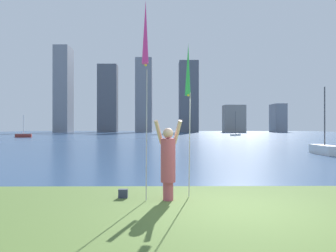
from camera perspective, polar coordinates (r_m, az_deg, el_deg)
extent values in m
cube|color=navy|center=(68.00, 0.77, -1.71)|extent=(120.00, 117.44, 0.12)
cube|color=#263316|center=(9.55, 9.31, -11.20)|extent=(120.00, 0.70, 0.02)
cylinder|color=#B24C59|center=(7.65, 0.02, -12.10)|extent=(0.25, 0.25, 0.45)
cylinder|color=#B24C59|center=(7.52, 0.02, -6.43)|extent=(0.36, 0.36, 1.07)
sphere|color=#D1A889|center=(7.48, 0.02, -1.36)|extent=(0.26, 0.26, 0.26)
cylinder|color=#D1A889|center=(7.63, -1.74, -1.14)|extent=(0.26, 0.41, 0.62)
cylinder|color=#D1A889|center=(7.64, 1.76, -1.14)|extent=(0.26, 0.41, 0.62)
cylinder|color=#B2B2B7|center=(7.62, -4.04, -1.40)|extent=(0.02, 0.38, 3.27)
cone|color=#D83399|center=(7.53, -4.25, 17.29)|extent=(0.16, 0.33, 1.57)
sphere|color=yellow|center=(7.41, -4.21, 11.34)|extent=(0.06, 0.06, 0.06)
cylinder|color=#B2B2B7|center=(7.65, 4.06, -3.80)|extent=(0.02, 0.43, 2.62)
cone|color=green|center=(8.28, 3.77, 10.46)|extent=(0.16, 0.37, 1.39)
sphere|color=yellow|center=(8.08, 3.83, 5.78)|extent=(0.06, 0.06, 0.06)
cube|color=#33384C|center=(7.99, -8.43, -12.42)|extent=(0.23, 0.13, 0.22)
cube|color=white|center=(22.43, 27.33, -3.98)|extent=(0.93, 2.74, 0.60)
cylinder|color=#47474C|center=(22.39, 27.32, 1.68)|extent=(0.08, 0.08, 3.83)
cube|color=white|center=(61.56, 12.54, -1.63)|extent=(2.55, 2.61, 0.40)
cylinder|color=#47474C|center=(61.54, 12.54, 0.62)|extent=(0.09, 0.09, 4.44)
cube|color=maroon|center=(57.26, -25.49, -1.65)|extent=(2.67, 1.43, 0.57)
cylinder|color=silver|center=(57.24, -25.48, 0.25)|extent=(0.08, 0.08, 3.22)
cube|color=gray|center=(103.45, -19.01, 6.44)|extent=(4.57, 6.70, 27.31)
cube|color=#565B66|center=(104.77, -11.23, 5.09)|extent=(6.46, 3.91, 22.72)
cube|color=gray|center=(102.64, -4.52, 5.71)|extent=(5.44, 6.12, 24.54)
cube|color=#565B66|center=(99.73, 3.85, 5.43)|extent=(6.12, 6.30, 22.97)
cube|color=gray|center=(100.64, 12.26, 1.33)|extent=(6.73, 5.27, 8.76)
cube|color=gray|center=(109.16, 19.93, 1.41)|extent=(3.85, 6.69, 9.47)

